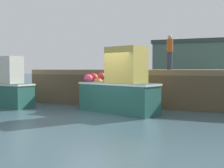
{
  "coord_description": "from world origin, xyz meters",
  "views": [
    {
      "loc": [
        4.82,
        -9.57,
        1.87
      ],
      "look_at": [
        -0.67,
        3.78,
        1.08
      ],
      "focal_mm": 45.88,
      "sensor_mm": 36.0,
      "label": 1
    }
  ],
  "objects_px": {
    "fishing_boat_near_right": "(119,87)",
    "mooring_buoy_foreground": "(6,102)",
    "fishing_boat_near_left": "(2,87)",
    "dockworker": "(170,52)"
  },
  "relations": [
    {
      "from": "fishing_boat_near_right",
      "to": "mooring_buoy_foreground",
      "type": "height_order",
      "value": "fishing_boat_near_right"
    },
    {
      "from": "fishing_boat_near_left",
      "to": "fishing_boat_near_right",
      "type": "height_order",
      "value": "fishing_boat_near_right"
    },
    {
      "from": "fishing_boat_near_right",
      "to": "mooring_buoy_foreground",
      "type": "xyz_separation_m",
      "value": [
        -5.67,
        -0.46,
        -0.81
      ]
    },
    {
      "from": "fishing_boat_near_left",
      "to": "dockworker",
      "type": "relative_size",
      "value": 2.19
    },
    {
      "from": "fishing_boat_near_left",
      "to": "mooring_buoy_foreground",
      "type": "xyz_separation_m",
      "value": [
        0.46,
        -0.22,
        -0.66
      ]
    },
    {
      "from": "fishing_boat_near_right",
      "to": "fishing_boat_near_left",
      "type": "bearing_deg",
      "value": -177.82
    },
    {
      "from": "dockworker",
      "to": "mooring_buoy_foreground",
      "type": "bearing_deg",
      "value": -146.5
    },
    {
      "from": "dockworker",
      "to": "fishing_boat_near_right",
      "type": "bearing_deg",
      "value": -107.43
    },
    {
      "from": "mooring_buoy_foreground",
      "to": "fishing_boat_near_right",
      "type": "bearing_deg",
      "value": 4.6
    },
    {
      "from": "fishing_boat_near_left",
      "to": "dockworker",
      "type": "xyz_separation_m",
      "value": [
        7.43,
        4.39,
        1.81
      ]
    }
  ]
}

